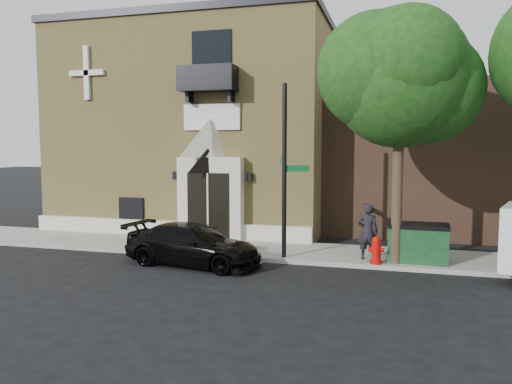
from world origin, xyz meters
TOP-DOWN VIEW (x-y plane):
  - ground at (0.00, 0.00)m, footprint 120.00×120.00m
  - sidewalk at (1.00, 1.50)m, footprint 42.00×3.00m
  - church at (-2.99, 7.95)m, footprint 12.20×11.01m
  - street_tree_left at (6.03, 0.35)m, footprint 4.97×4.38m
  - black_sedan at (-0.21, -0.92)m, footprint 4.74×2.48m
  - street_sign at (2.48, 0.35)m, footprint 1.09×0.85m
  - fire_hydrant at (5.42, 0.20)m, footprint 0.49×0.39m
  - dumpster at (6.67, 0.84)m, footprint 1.89×1.12m
  - planter at (-1.13, 2.22)m, footprint 0.81×0.76m
  - pedestrian_near at (5.13, 0.71)m, footprint 0.66×0.44m

SIDE VIEW (x-z plane):
  - ground at x=0.00m, z-range 0.00..0.00m
  - sidewalk at x=1.00m, z-range 0.00..0.15m
  - planter at x=-1.13m, z-range 0.15..0.87m
  - fire_hydrant at x=5.42m, z-range 0.14..1.00m
  - black_sedan at x=-0.21m, z-range 0.00..1.31m
  - dumpster at x=6.67m, z-range 0.16..1.37m
  - pedestrian_near at x=5.13m, z-range 0.15..1.96m
  - street_sign at x=2.48m, z-range 0.17..5.79m
  - church at x=-2.99m, z-range -0.02..9.28m
  - street_tree_left at x=6.03m, z-range 1.98..9.75m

